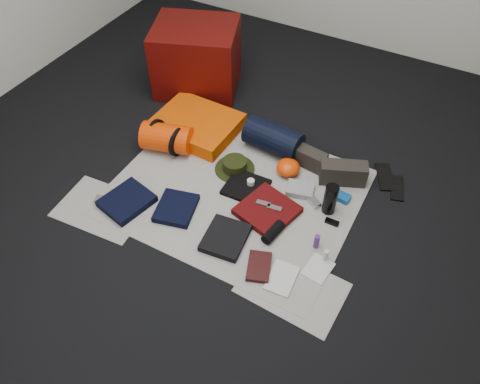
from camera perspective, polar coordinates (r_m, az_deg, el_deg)
The scene contains 37 objects.
floor at distance 3.20m, azimuth -0.59°, elevation -0.07°, with size 4.50×4.50×0.02m, color black.
newspaper_mat at distance 3.19m, azimuth -0.60°, elevation 0.08°, with size 1.60×1.30×0.01m, color #B4B1A6.
newspaper_sheet_front_left at distance 3.22m, azimuth -16.44°, elevation -1.93°, with size 0.58×0.40×0.00m, color #B4B1A6.
newspaper_sheet_front_right at distance 2.76m, azimuth 6.41°, elevation -11.51°, with size 0.58×0.40×0.00m, color #B4B1A6.
red_cabinet at distance 3.98m, azimuth -5.30°, elevation 15.97°, with size 0.66×0.55×0.55m, color #4E0805.
sleeping_pad at distance 3.63m, azimuth -5.33°, elevation 8.18°, with size 0.61×0.50×0.11m, color #DB4C02.
stuff_sack at distance 3.46m, azimuth -8.91°, elevation 6.52°, with size 0.21×0.21×0.35m, color #DE3603.
sack_strap_left at distance 3.51m, azimuth -10.27°, elevation 7.05°, with size 0.22×0.22×0.03m, color black.
sack_strap_right at distance 3.41m, azimuth -7.54°, elevation 6.06°, with size 0.22×0.22×0.03m, color black.
navy_duffel at distance 3.42m, azimuth 4.08°, elevation 6.54°, with size 0.22×0.22×0.42m, color black.
boonie_brim at distance 3.33m, azimuth -0.64°, elevation 2.86°, with size 0.29×0.29×0.01m, color black.
boonie_crown at distance 3.30m, azimuth -0.65°, elevation 3.37°, with size 0.17×0.17×0.07m, color black.
hiking_boot_left at distance 3.35m, azimuth 8.27°, elevation 4.19°, with size 0.27×0.10×0.13m, color #2A2621.
hiking_boot_right at distance 3.27m, azimuth 12.47°, elevation 2.29°, with size 0.31×0.12×0.16m, color #2A2621.
flip_flop_left at distance 3.43m, azimuth 17.21°, elevation 1.79°, with size 0.10×0.27×0.01m, color black.
flip_flop_right at distance 3.38m, azimuth 18.57°, elevation 0.46°, with size 0.09×0.23×0.01m, color black.
trousers_navy_a at distance 3.18m, azimuth -13.62°, elevation -1.09°, with size 0.27×0.31×0.05m, color black.
trousers_navy_b at distance 3.08m, azimuth -7.79°, elevation -1.96°, with size 0.24×0.27×0.04m, color black.
trousers_charcoal at distance 2.91m, azimuth -1.79°, elevation -5.60°, with size 0.25×0.28×0.04m, color black.
black_tshirt at distance 3.19m, azimuth 0.75°, elevation 0.61°, with size 0.28×0.26×0.03m, color black.
red_shirt at distance 3.05m, azimuth 3.35°, elevation -2.28°, with size 0.33×0.33×0.04m, color #470708.
orange_stuff_sack at distance 3.28m, azimuth 5.88°, elevation 2.99°, with size 0.17×0.17×0.11m, color #DE3603.
first_aid_pouch at distance 3.19m, azimuth 7.33°, elevation 0.30°, with size 0.18×0.13×0.04m, color gray.
water_bottle at distance 3.04m, azimuth 10.95°, elevation -0.86°, with size 0.09×0.09×0.22m, color black.
speaker at distance 2.92m, azimuth 4.05°, elevation -4.91°, with size 0.07×0.07×0.17m, color black.
compact_camera at distance 3.13m, azimuth 9.04°, elevation -1.27°, with size 0.09×0.05×0.03m, color #B2B2B8.
cyan_case at distance 3.20m, azimuth 12.25°, elevation -0.57°, with size 0.12×0.07×0.04m, color #0E4F90.
toiletry_purple at distance 2.89m, azimuth 9.33°, elevation -5.96°, with size 0.03×0.03×0.10m, color #4C2372.
toiletry_clear at distance 2.85m, azimuth 10.40°, elevation -7.62°, with size 0.03×0.03×0.09m, color #B8BDB8.
paperback_book at distance 2.80m, azimuth 2.33°, elevation -9.06°, with size 0.13×0.21×0.03m, color black.
map_booklet at distance 2.77m, azimuth 5.13°, elevation -10.41°, with size 0.15×0.22×0.01m, color #BBBCB3.
map_printout at distance 2.84m, azimuth 9.50°, elevation -9.20°, with size 0.14×0.18×0.01m, color #BBBCB3.
sunglasses at distance 3.05m, azimuth 11.14°, elevation -3.62°, with size 0.09×0.04×0.02m, color black.
key_cluster at distance 3.26m, azimuth -16.64°, elevation -0.94°, with size 0.08×0.08×0.01m, color #B2B2B8.
tape_roll at distance 3.18m, azimuth 1.32°, elevation 1.22°, with size 0.05×0.05×0.04m, color beige.
energy_bar_a at distance 3.05m, azimuth 2.86°, elevation -1.40°, with size 0.10×0.04×0.01m, color #B2B2B8.
energy_bar_b at distance 3.03m, azimuth 4.22°, elevation -1.94°, with size 0.10×0.04×0.01m, color #B2B2B8.
Camera 1 is at (1.05, -1.87, 2.36)m, focal length 35.00 mm.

